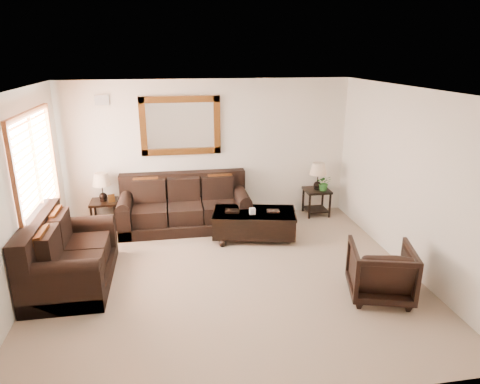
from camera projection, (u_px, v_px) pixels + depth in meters
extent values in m
cube|color=gray|center=(227.00, 276.00, 6.36)|extent=(5.50, 5.00, 0.01)
cube|color=white|center=(225.00, 90.00, 5.51)|extent=(5.50, 5.00, 0.01)
cube|color=#EFE2CD|center=(209.00, 151.00, 8.28)|extent=(5.50, 0.01, 2.70)
cube|color=#EFE2CD|center=(266.00, 280.00, 3.60)|extent=(5.50, 0.01, 2.70)
cube|color=#EFE2CD|center=(15.00, 201.00, 5.51)|extent=(0.01, 5.00, 2.70)
cube|color=#EFE2CD|center=(409.00, 180.00, 6.37)|extent=(0.01, 5.00, 2.70)
cube|color=white|center=(34.00, 168.00, 6.29)|extent=(0.01, 1.80, 1.50)
cube|color=brown|center=(28.00, 114.00, 6.05)|extent=(0.06, 1.96, 0.08)
cube|color=brown|center=(44.00, 217.00, 6.54)|extent=(0.06, 1.96, 0.08)
cube|color=brown|center=(15.00, 187.00, 5.41)|extent=(0.06, 0.08, 1.50)
cube|color=brown|center=(52.00, 153.00, 7.17)|extent=(0.06, 0.08, 1.50)
cube|color=brown|center=(36.00, 168.00, 6.29)|extent=(0.05, 0.05, 1.50)
cube|color=#46240E|center=(181.00, 126.00, 8.01)|extent=(1.50, 0.06, 1.10)
cube|color=white|center=(180.00, 126.00, 8.02)|extent=(1.26, 0.01, 0.86)
cube|color=#999999|center=(102.00, 100.00, 7.65)|extent=(0.25, 0.02, 0.18)
cube|color=black|center=(185.00, 222.00, 8.09)|extent=(2.39, 1.03, 0.20)
cube|color=black|center=(183.00, 184.00, 8.26)|extent=(2.39, 0.24, 0.49)
cube|color=black|center=(150.00, 213.00, 7.89)|extent=(0.61, 0.85, 0.29)
cube|color=black|center=(185.00, 211.00, 7.99)|extent=(0.61, 0.85, 0.29)
cube|color=black|center=(219.00, 209.00, 8.09)|extent=(0.61, 0.85, 0.29)
cube|color=black|center=(126.00, 217.00, 7.86)|extent=(0.24, 1.03, 0.58)
cylinder|color=black|center=(125.00, 202.00, 7.77)|extent=(0.24, 1.01, 0.24)
cube|color=black|center=(241.00, 210.00, 8.20)|extent=(0.24, 1.03, 0.58)
cylinder|color=black|center=(241.00, 196.00, 8.11)|extent=(0.24, 1.01, 0.24)
cube|color=#6B330E|center=(146.00, 190.00, 7.96)|extent=(0.46, 0.20, 0.47)
cube|color=#6B330E|center=(220.00, 186.00, 8.18)|extent=(0.46, 0.20, 0.47)
cube|color=black|center=(74.00, 275.00, 6.18)|extent=(1.06, 1.78, 0.20)
cube|color=black|center=(38.00, 236.00, 5.91)|extent=(0.24, 1.78, 0.50)
cube|color=black|center=(69.00, 271.00, 5.80)|extent=(0.87, 0.62, 0.30)
cube|color=black|center=(78.00, 250.00, 6.40)|extent=(0.87, 0.62, 0.30)
cube|color=black|center=(60.00, 292.00, 5.40)|extent=(1.06, 0.24, 0.59)
cylinder|color=black|center=(57.00, 271.00, 5.30)|extent=(1.03, 0.24, 0.24)
cube|color=black|center=(82.00, 241.00, 6.83)|extent=(1.06, 0.24, 0.59)
cylinder|color=black|center=(80.00, 224.00, 6.74)|extent=(1.03, 0.24, 0.24)
cube|color=#6B330E|center=(46.00, 247.00, 5.59)|extent=(0.21, 0.47, 0.48)
cube|color=#6B330E|center=(60.00, 225.00, 6.30)|extent=(0.21, 0.47, 0.48)
cube|color=black|center=(104.00, 202.00, 7.96)|extent=(0.48, 0.48, 0.04)
cube|color=black|center=(106.00, 222.00, 8.09)|extent=(0.41, 0.41, 0.03)
cylinder|color=black|center=(92.00, 220.00, 7.82)|extent=(0.04, 0.04, 0.48)
cylinder|color=black|center=(115.00, 219.00, 7.88)|extent=(0.04, 0.04, 0.48)
cylinder|color=black|center=(95.00, 212.00, 8.21)|extent=(0.04, 0.04, 0.48)
cylinder|color=black|center=(118.00, 211.00, 8.27)|extent=(0.04, 0.04, 0.48)
sphere|color=black|center=(103.00, 196.00, 7.93)|extent=(0.15, 0.15, 0.15)
cylinder|color=black|center=(102.00, 188.00, 7.88)|extent=(0.02, 0.02, 0.32)
cone|color=tan|center=(101.00, 179.00, 7.82)|extent=(0.33, 0.33, 0.23)
cube|color=#46240E|center=(111.00, 198.00, 7.88)|extent=(0.13, 0.09, 0.15)
cube|color=black|center=(317.00, 190.00, 8.61)|extent=(0.49, 0.49, 0.04)
cube|color=black|center=(316.00, 209.00, 8.74)|extent=(0.42, 0.42, 0.03)
cylinder|color=black|center=(310.00, 207.00, 8.46)|extent=(0.04, 0.04, 0.49)
cylinder|color=black|center=(330.00, 206.00, 8.53)|extent=(0.04, 0.04, 0.49)
cylinder|color=black|center=(303.00, 200.00, 8.86)|extent=(0.04, 0.04, 0.49)
cylinder|color=black|center=(323.00, 199.00, 8.92)|extent=(0.04, 0.04, 0.49)
sphere|color=black|center=(317.00, 185.00, 8.57)|extent=(0.15, 0.15, 0.15)
cylinder|color=black|center=(318.00, 177.00, 8.52)|extent=(0.02, 0.02, 0.32)
cone|color=tan|center=(318.00, 169.00, 8.47)|extent=(0.34, 0.34, 0.23)
sphere|color=black|center=(223.00, 243.00, 7.31)|extent=(0.13, 0.13, 0.13)
sphere|color=black|center=(291.00, 239.00, 7.50)|extent=(0.13, 0.13, 0.13)
sphere|color=black|center=(219.00, 231.00, 7.82)|extent=(0.13, 0.13, 0.13)
sphere|color=black|center=(283.00, 227.00, 8.01)|extent=(0.13, 0.13, 0.13)
cube|color=black|center=(254.00, 222.00, 7.58)|extent=(1.55, 1.04, 0.40)
cube|color=black|center=(254.00, 213.00, 7.53)|extent=(1.58, 1.06, 0.04)
cube|color=black|center=(232.00, 211.00, 7.51)|extent=(0.27, 0.21, 0.03)
cube|color=black|center=(273.00, 211.00, 7.52)|extent=(0.25, 0.19, 0.03)
cube|color=white|center=(252.00, 211.00, 7.39)|extent=(0.10, 0.07, 0.11)
imported|color=black|center=(381.00, 269.00, 5.71)|extent=(0.97, 0.94, 0.83)
imported|color=#23591E|center=(324.00, 184.00, 8.50)|extent=(0.36, 0.38, 0.25)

